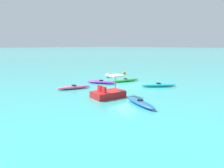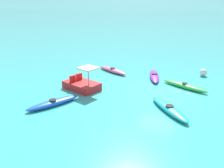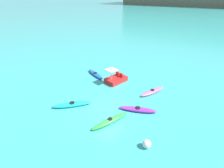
{
  "view_description": "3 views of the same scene",
  "coord_description": "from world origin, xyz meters",
  "px_view_note": "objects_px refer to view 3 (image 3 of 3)",
  "views": [
    {
      "loc": [
        -13.07,
        15.96,
        3.96
      ],
      "look_at": [
        0.16,
        1.86,
        0.33
      ],
      "focal_mm": 33.48,
      "sensor_mm": 36.0,
      "label": 1
    },
    {
      "loc": [
        -15.29,
        -4.3,
        6.18
      ],
      "look_at": [
        -1.43,
        2.92,
        0.43
      ],
      "focal_mm": 39.43,
      "sensor_mm": 36.0,
      "label": 2
    },
    {
      "loc": [
        7.45,
        -10.37,
        9.16
      ],
      "look_at": [
        -1.68,
        3.22,
        0.55
      ],
      "focal_mm": 28.35,
      "sensor_mm": 36.0,
      "label": 3
    }
  ],
  "objects_px": {
    "kayak_blue": "(95,74)",
    "kayak_purple": "(138,109)",
    "buoy_white": "(147,144)",
    "kayak_cyan": "(72,104)",
    "kayak_pink": "(152,91)",
    "kayak_green": "(110,121)",
    "pedal_boat_red": "(116,79)"
  },
  "relations": [
    {
      "from": "kayak_cyan",
      "to": "buoy_white",
      "type": "bearing_deg",
      "value": -5.25
    },
    {
      "from": "kayak_cyan",
      "to": "kayak_blue",
      "type": "bearing_deg",
      "value": 110.75
    },
    {
      "from": "kayak_cyan",
      "to": "kayak_pink",
      "type": "height_order",
      "value": "same"
    },
    {
      "from": "pedal_boat_red",
      "to": "kayak_cyan",
      "type": "bearing_deg",
      "value": -95.68
    },
    {
      "from": "kayak_green",
      "to": "buoy_white",
      "type": "bearing_deg",
      "value": -12.06
    },
    {
      "from": "kayak_blue",
      "to": "kayak_pink",
      "type": "bearing_deg",
      "value": -0.73
    },
    {
      "from": "kayak_cyan",
      "to": "kayak_pink",
      "type": "bearing_deg",
      "value": 50.64
    },
    {
      "from": "kayak_purple",
      "to": "kayak_pink",
      "type": "xyz_separation_m",
      "value": [
        -0.14,
        3.58,
        -0.0
      ]
    },
    {
      "from": "buoy_white",
      "to": "kayak_blue",
      "type": "bearing_deg",
      "value": 144.83
    },
    {
      "from": "kayak_cyan",
      "to": "kayak_blue",
      "type": "distance_m",
      "value": 6.71
    },
    {
      "from": "buoy_white",
      "to": "pedal_boat_red",
      "type": "bearing_deg",
      "value": 134.74
    },
    {
      "from": "kayak_purple",
      "to": "buoy_white",
      "type": "relative_size",
      "value": 5.59
    },
    {
      "from": "kayak_green",
      "to": "kayak_purple",
      "type": "bearing_deg",
      "value": 66.41
    },
    {
      "from": "kayak_purple",
      "to": "kayak_blue",
      "type": "relative_size",
      "value": 0.99
    },
    {
      "from": "kayak_green",
      "to": "kayak_blue",
      "type": "bearing_deg",
      "value": 136.06
    },
    {
      "from": "pedal_boat_red",
      "to": "buoy_white",
      "type": "relative_size",
      "value": 4.62
    },
    {
      "from": "kayak_green",
      "to": "kayak_cyan",
      "type": "xyz_separation_m",
      "value": [
        -4.09,
        -0.04,
        0.0
      ]
    },
    {
      "from": "kayak_blue",
      "to": "buoy_white",
      "type": "xyz_separation_m",
      "value": [
        9.89,
        -6.97,
        0.13
      ]
    },
    {
      "from": "kayak_cyan",
      "to": "pedal_boat_red",
      "type": "relative_size",
      "value": 1.13
    },
    {
      "from": "kayak_green",
      "to": "kayak_pink",
      "type": "xyz_separation_m",
      "value": [
        0.98,
        6.14,
        0.0
      ]
    },
    {
      "from": "kayak_green",
      "to": "pedal_boat_red",
      "type": "distance_m",
      "value": 7.12
    },
    {
      "from": "kayak_blue",
      "to": "kayak_green",
      "type": "bearing_deg",
      "value": -43.94
    },
    {
      "from": "kayak_green",
      "to": "kayak_purple",
      "type": "xyz_separation_m",
      "value": [
        1.12,
        2.56,
        0.0
      ]
    },
    {
      "from": "kayak_blue",
      "to": "kayak_purple",
      "type": "bearing_deg",
      "value": -25.87
    },
    {
      "from": "kayak_pink",
      "to": "pedal_boat_red",
      "type": "relative_size",
      "value": 1.17
    },
    {
      "from": "kayak_cyan",
      "to": "kayak_pink",
      "type": "distance_m",
      "value": 7.99
    },
    {
      "from": "kayak_purple",
      "to": "kayak_pink",
      "type": "height_order",
      "value": "same"
    },
    {
      "from": "kayak_green",
      "to": "pedal_boat_red",
      "type": "relative_size",
      "value": 1.28
    },
    {
      "from": "kayak_purple",
      "to": "pedal_boat_red",
      "type": "bearing_deg",
      "value": 141.39
    },
    {
      "from": "kayak_cyan",
      "to": "pedal_boat_red",
      "type": "bearing_deg",
      "value": 84.32
    },
    {
      "from": "kayak_purple",
      "to": "buoy_white",
      "type": "xyz_separation_m",
      "value": [
        2.3,
        -3.29,
        0.13
      ]
    },
    {
      "from": "kayak_pink",
      "to": "pedal_boat_red",
      "type": "height_order",
      "value": "pedal_boat_red"
    }
  ]
}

